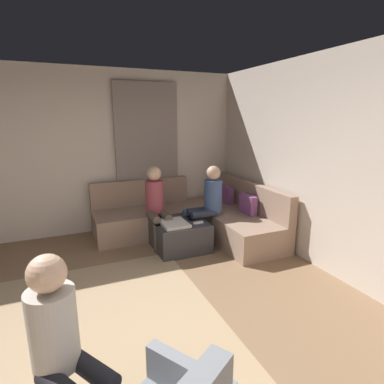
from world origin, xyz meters
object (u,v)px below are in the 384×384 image
Objects in this scene: person_on_couch_side at (157,203)px; person_on_armchair at (64,345)px; ottoman at (180,235)px; sectional_couch at (195,218)px; game_remote at (198,223)px; person_on_couch_back at (207,201)px; coffee_mug at (185,213)px.

person_on_couch_side is 3.01m from person_on_armchair.
ottoman is 2.90m from person_on_armchair.
game_remote is (0.64, -0.23, 0.15)m from sectional_couch.
game_remote is at bearing 134.75° from person_on_couch_back.
person_on_couch_side is 1.02× the size of person_on_armchair.
coffee_mug is 0.39m from person_on_couch_back.
sectional_couch is 2.16× the size of person_on_armchair.
ottoman is 8.00× the size of coffee_mug.
game_remote is at bearing 5.71° from coffee_mug.
person_on_armchair is (2.82, -2.07, 0.36)m from sectional_couch.
coffee_mug is 0.40m from game_remote.
person_on_armchair is at bearing 139.28° from person_on_couch_back.
game_remote is 0.72m from person_on_couch_side.
person_on_couch_side reaches higher than game_remote.
sectional_couch reaches higher than game_remote.
person_on_armchair is at bearing -40.08° from game_remote.
person_on_couch_back reaches higher than person_on_armchair.
sectional_couch is 2.12× the size of person_on_couch_side.
person_on_couch_back is (-0.10, 0.51, 0.45)m from ottoman.
person_on_armchair reaches higher than game_remote.
person_on_couch_back is 1.02× the size of person_on_armchair.
coffee_mug is at bearing 70.37° from person_on_couch_back.
coffee_mug is (0.24, -0.27, 0.19)m from sectional_couch.
game_remote is 0.12× the size of person_on_couch_side.
ottoman is at bearing 101.58° from person_on_couch_back.
person_on_couch_back reaches higher than coffee_mug.
person_on_armchair is at bearing 62.89° from person_on_couch_side.
person_on_couch_back reaches higher than ottoman.
person_on_couch_side is at bearing -149.33° from person_on_armchair.
person_on_armchair is at bearing -36.27° from sectional_couch.
ottoman is 0.36m from game_remote.
person_on_couch_back is at bearing 101.58° from ottoman.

